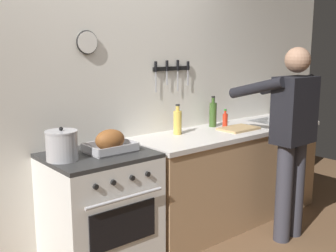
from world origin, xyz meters
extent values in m
cube|color=white|center=(0.00, 1.35, 1.30)|extent=(6.00, 0.10, 2.60)
cube|color=black|center=(0.73, 1.29, 1.47)|extent=(0.42, 0.02, 0.04)
cube|color=silver|center=(0.54, 1.28, 1.36)|extent=(0.02, 0.00, 0.18)
cube|color=black|center=(0.54, 1.28, 1.49)|extent=(0.02, 0.02, 0.09)
cube|color=silver|center=(0.67, 1.28, 1.38)|extent=(0.02, 0.00, 0.12)
cube|color=black|center=(0.67, 1.28, 1.49)|extent=(0.02, 0.02, 0.09)
cube|color=silver|center=(0.80, 1.28, 1.35)|extent=(0.02, 0.00, 0.19)
cube|color=black|center=(0.80, 1.28, 1.49)|extent=(0.02, 0.02, 0.09)
cube|color=silver|center=(0.92, 1.28, 1.38)|extent=(0.02, 0.00, 0.14)
cube|color=black|center=(0.92, 1.28, 1.49)|extent=(0.02, 0.02, 0.08)
cylinder|color=white|center=(-0.12, 1.28, 1.69)|extent=(0.17, 0.02, 0.17)
torus|color=black|center=(-0.12, 1.28, 1.69)|extent=(0.18, 0.02, 0.18)
cube|color=tan|center=(1.20, 0.99, 0.43)|extent=(2.00, 0.62, 0.86)
cube|color=silver|center=(1.20, 0.99, 0.88)|extent=(2.03, 0.65, 0.04)
cube|color=#B2B5B7|center=(1.88, 1.01, 0.84)|extent=(0.44, 0.36, 0.11)
cube|color=white|center=(-0.22, 0.99, 0.43)|extent=(0.76, 0.62, 0.87)
cube|color=black|center=(-0.22, 0.67, 0.45)|extent=(0.53, 0.01, 0.28)
cube|color=#2D2D2D|center=(-0.22, 0.99, 0.89)|extent=(0.76, 0.62, 0.03)
cylinder|color=black|center=(-0.43, 0.67, 0.78)|extent=(0.04, 0.02, 0.04)
cylinder|color=black|center=(-0.30, 0.67, 0.78)|extent=(0.04, 0.02, 0.04)
cylinder|color=black|center=(-0.14, 0.67, 0.78)|extent=(0.04, 0.02, 0.04)
cylinder|color=black|center=(-0.01, 0.67, 0.78)|extent=(0.04, 0.02, 0.04)
cylinder|color=silver|center=(-0.22, 0.65, 0.66)|extent=(0.61, 0.02, 0.02)
cylinder|color=#383842|center=(1.22, 0.38, 0.43)|extent=(0.14, 0.14, 0.86)
cylinder|color=#383842|center=(1.40, 0.38, 0.43)|extent=(0.14, 0.14, 0.86)
cube|color=black|center=(1.31, 0.38, 1.14)|extent=(0.38, 0.22, 0.56)
sphere|color=#9E755B|center=(1.31, 0.38, 1.55)|extent=(0.21, 0.21, 0.21)
cylinder|color=black|center=(1.10, 0.62, 1.32)|extent=(0.09, 0.55, 0.22)
cylinder|color=black|center=(1.52, 0.62, 1.32)|extent=(0.09, 0.55, 0.22)
cube|color=#B7B7BC|center=(-0.12, 0.98, 0.91)|extent=(0.34, 0.25, 0.01)
cube|color=#B7B7BC|center=(-0.12, 0.85, 0.94)|extent=(0.34, 0.01, 0.05)
cube|color=#B7B7BC|center=(-0.12, 1.10, 0.94)|extent=(0.34, 0.01, 0.05)
cube|color=#B7B7BC|center=(-0.29, 0.98, 0.94)|extent=(0.01, 0.25, 0.05)
cube|color=#B7B7BC|center=(0.05, 0.98, 0.94)|extent=(0.01, 0.25, 0.05)
ellipsoid|color=brown|center=(-0.12, 0.98, 0.99)|extent=(0.23, 0.17, 0.16)
cylinder|color=#B7B7BC|center=(-0.50, 0.99, 1.00)|extent=(0.22, 0.22, 0.19)
cylinder|color=#B2B2B7|center=(-0.50, 0.99, 1.10)|extent=(0.22, 0.22, 0.01)
sphere|color=black|center=(-0.50, 0.99, 1.12)|extent=(0.03, 0.03, 0.03)
cube|color=tan|center=(1.23, 0.91, 0.91)|extent=(0.36, 0.24, 0.02)
cylinder|color=red|center=(1.20, 1.05, 0.97)|extent=(0.05, 0.05, 0.14)
cylinder|color=red|center=(1.20, 1.05, 1.05)|extent=(0.02, 0.02, 0.03)
cylinder|color=#197219|center=(1.20, 1.05, 1.07)|extent=(0.02, 0.02, 0.01)
cylinder|color=gold|center=(0.66, 1.12, 1.00)|extent=(0.07, 0.07, 0.21)
cylinder|color=gold|center=(0.66, 1.12, 1.13)|extent=(0.03, 0.03, 0.05)
cylinder|color=black|center=(0.66, 1.12, 1.16)|extent=(0.04, 0.04, 0.01)
cylinder|color=#385623|center=(1.15, 1.17, 1.02)|extent=(0.07, 0.07, 0.23)
cylinder|color=#385623|center=(1.15, 1.17, 1.16)|extent=(0.03, 0.03, 0.05)
cylinder|color=black|center=(1.15, 1.17, 1.19)|extent=(0.04, 0.04, 0.01)
camera|label=1|loc=(-1.70, -1.58, 1.67)|focal=44.39mm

